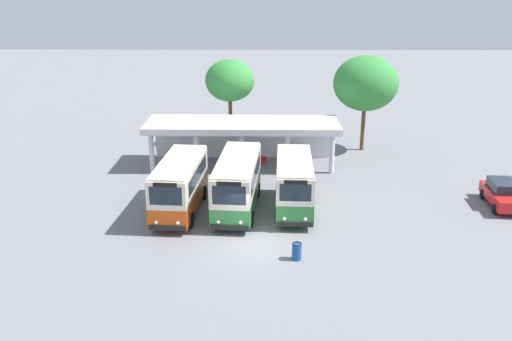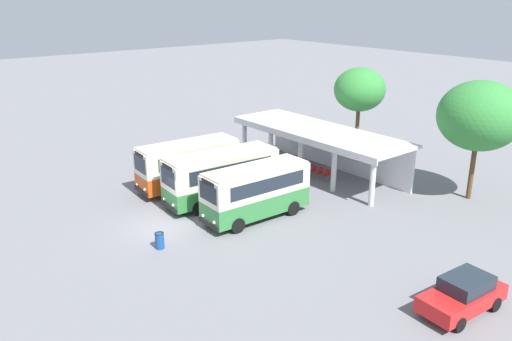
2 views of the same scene
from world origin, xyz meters
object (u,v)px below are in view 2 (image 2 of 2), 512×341
(waiting_chair_middle_seat, at_px, (320,172))
(parked_car_flank, at_px, (463,294))
(city_bus_middle_cream, at_px, (256,190))
(litter_bin_apron, at_px, (160,240))
(city_bus_second_in_row, at_px, (221,175))
(city_bus_nearest_orange, at_px, (188,163))
(waiting_chair_end_by_column, at_px, (307,168))
(waiting_chair_second_from_end, at_px, (314,170))
(waiting_chair_fourth_seat, at_px, (327,174))

(waiting_chair_middle_seat, bearing_deg, parked_car_flank, -25.20)
(city_bus_middle_cream, bearing_deg, parked_car_flank, 3.18)
(litter_bin_apron, bearing_deg, city_bus_second_in_row, 117.20)
(city_bus_nearest_orange, height_order, litter_bin_apron, city_bus_nearest_orange)
(city_bus_nearest_orange, distance_m, waiting_chair_end_by_column, 9.05)
(waiting_chair_second_from_end, bearing_deg, city_bus_second_in_row, -92.19)
(city_bus_second_in_row, bearing_deg, waiting_chair_end_by_column, 92.33)
(waiting_chair_end_by_column, xyz_separation_m, waiting_chair_middle_seat, (1.27, 0.08, 0.00))
(city_bus_middle_cream, height_order, waiting_chair_second_from_end, city_bus_middle_cream)
(waiting_chair_end_by_column, height_order, waiting_chair_fourth_seat, same)
(city_bus_middle_cream, bearing_deg, city_bus_nearest_orange, -176.55)
(waiting_chair_second_from_end, xyz_separation_m, litter_bin_apron, (2.98, -14.48, -0.07))
(city_bus_middle_cream, xyz_separation_m, parked_car_flank, (13.08, 0.73, -0.96))
(parked_car_flank, height_order, waiting_chair_fourth_seat, parked_car_flank)
(waiting_chair_end_by_column, height_order, waiting_chair_middle_seat, same)
(city_bus_middle_cream, height_order, waiting_chair_middle_seat, city_bus_middle_cream)
(parked_car_flank, distance_m, waiting_chair_fourth_seat, 16.68)
(waiting_chair_second_from_end, xyz_separation_m, waiting_chair_fourth_seat, (1.27, 0.09, 0.00))
(city_bus_second_in_row, distance_m, parked_car_flank, 16.58)
(parked_car_flank, bearing_deg, city_bus_nearest_orange, -176.73)
(city_bus_second_in_row, xyz_separation_m, waiting_chair_second_from_end, (0.31, 8.08, -1.30))
(city_bus_middle_cream, xyz_separation_m, litter_bin_apron, (-0.17, -6.45, -1.34))
(city_bus_nearest_orange, bearing_deg, litter_bin_apron, -41.87)
(waiting_chair_fourth_seat, bearing_deg, waiting_chair_second_from_end, -176.10)
(waiting_chair_middle_seat, bearing_deg, city_bus_middle_cream, -72.73)
(city_bus_middle_cream, xyz_separation_m, waiting_chair_end_by_column, (-3.78, 7.98, -1.27))
(waiting_chair_second_from_end, distance_m, waiting_chair_middle_seat, 0.64)
(city_bus_second_in_row, bearing_deg, parked_car_flank, 2.72)
(city_bus_nearest_orange, relative_size, waiting_chair_fourth_seat, 8.41)
(city_bus_nearest_orange, height_order, parked_car_flank, city_bus_nearest_orange)
(waiting_chair_second_from_end, relative_size, waiting_chair_fourth_seat, 1.00)
(waiting_chair_end_by_column, bearing_deg, litter_bin_apron, -75.95)
(litter_bin_apron, bearing_deg, waiting_chair_fourth_seat, 96.67)
(city_bus_nearest_orange, xyz_separation_m, city_bus_second_in_row, (3.45, 0.36, 0.02))
(waiting_chair_end_by_column, xyz_separation_m, waiting_chair_second_from_end, (0.64, 0.05, 0.00))
(city_bus_second_in_row, bearing_deg, litter_bin_apron, -62.80)
(litter_bin_apron, bearing_deg, city_bus_nearest_orange, 138.13)
(city_bus_nearest_orange, xyz_separation_m, parked_car_flank, (19.98, 1.14, -0.98))
(waiting_chair_second_from_end, distance_m, waiting_chair_fourth_seat, 1.27)
(city_bus_second_in_row, xyz_separation_m, parked_car_flank, (16.53, 0.79, -1.00))
(city_bus_second_in_row, height_order, waiting_chair_end_by_column, city_bus_second_in_row)
(city_bus_nearest_orange, xyz_separation_m, litter_bin_apron, (6.73, -6.04, -1.35))
(parked_car_flank, bearing_deg, waiting_chair_fourth_seat, 153.71)
(city_bus_second_in_row, height_order, litter_bin_apron, city_bus_second_in_row)
(city_bus_middle_cream, distance_m, waiting_chair_fourth_seat, 8.42)
(city_bus_middle_cream, relative_size, waiting_chair_end_by_column, 7.96)
(waiting_chair_middle_seat, xyz_separation_m, waiting_chair_fourth_seat, (0.64, 0.05, 0.00))
(city_bus_nearest_orange, bearing_deg, waiting_chair_middle_seat, 62.59)
(parked_car_flank, height_order, waiting_chair_end_by_column, parked_car_flank)
(city_bus_nearest_orange, height_order, city_bus_second_in_row, city_bus_second_in_row)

